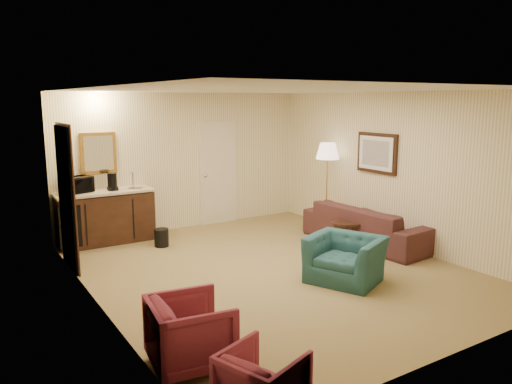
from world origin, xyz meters
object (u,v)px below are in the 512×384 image
(rose_chair_near, at_px, (190,329))
(floor_lamp, at_px, (327,186))
(rose_chair_far, at_px, (262,380))
(waste_bin, at_px, (161,238))
(coffee_maker, at_px, (112,182))
(coffee_table, at_px, (352,234))
(teal_armchair, at_px, (345,251))
(sofa, at_px, (368,218))
(wetbar_cabinet, at_px, (106,217))
(microwave, at_px, (76,183))

(rose_chair_near, bearing_deg, floor_lamp, -45.48)
(rose_chair_far, relative_size, waste_bin, 1.96)
(coffee_maker, bearing_deg, coffee_table, -51.01)
(teal_armchair, bearing_deg, rose_chair_far, -78.21)
(rose_chair_near, height_order, rose_chair_far, rose_chair_near)
(sofa, bearing_deg, coffee_table, 87.34)
(wetbar_cabinet, xyz_separation_m, teal_armchair, (2.26, -3.62, -0.04))
(microwave, height_order, coffee_maker, microwave)
(rose_chair_near, distance_m, floor_lamp, 5.44)
(rose_chair_far, distance_m, waste_bin, 4.92)
(rose_chair_near, distance_m, microwave, 4.69)
(rose_chair_far, bearing_deg, coffee_maker, -24.37)
(sofa, height_order, floor_lamp, floor_lamp)
(teal_armchair, height_order, microwave, microwave)
(wetbar_cabinet, height_order, microwave, microwave)
(coffee_table, relative_size, microwave, 1.65)
(rose_chair_near, bearing_deg, coffee_maker, -0.14)
(waste_bin, height_order, microwave, microwave)
(teal_armchair, xyz_separation_m, rose_chair_near, (-2.76, -0.93, -0.05))
(sofa, height_order, microwave, microwave)
(wetbar_cabinet, xyz_separation_m, floor_lamp, (3.85, -1.32, 0.38))
(wetbar_cabinet, bearing_deg, sofa, -33.09)
(floor_lamp, bearing_deg, coffee_table, -108.93)
(rose_chair_near, relative_size, microwave, 1.51)
(rose_chair_far, bearing_deg, sofa, -73.08)
(microwave, bearing_deg, wetbar_cabinet, -28.88)
(waste_bin, bearing_deg, microwave, 145.61)
(wetbar_cabinet, height_order, teal_armchair, wetbar_cabinet)
(coffee_table, bearing_deg, sofa, 1.62)
(sofa, relative_size, teal_armchair, 2.41)
(wetbar_cabinet, distance_m, coffee_table, 4.26)
(rose_chair_far, height_order, floor_lamp, floor_lamp)
(coffee_table, bearing_deg, rose_chair_near, -152.40)
(microwave, bearing_deg, floor_lamp, -36.79)
(floor_lamp, bearing_deg, microwave, 161.94)
(waste_bin, bearing_deg, floor_lamp, -10.87)
(sofa, xyz_separation_m, microwave, (-4.24, 2.56, 0.63))
(rose_chair_near, distance_m, coffee_table, 4.46)
(sofa, relative_size, coffee_maker, 7.65)
(rose_chair_near, bearing_deg, waste_bin, -9.84)
(coffee_maker, bearing_deg, rose_chair_near, -112.23)
(wetbar_cabinet, xyz_separation_m, microwave, (-0.44, 0.08, 0.63))
(floor_lamp, distance_m, microwave, 4.52)
(sofa, xyz_separation_m, coffee_table, (-0.35, -0.01, -0.22))
(sofa, height_order, rose_chair_far, sofa)
(rose_chair_far, bearing_deg, floor_lamp, -64.33)
(wetbar_cabinet, bearing_deg, microwave, 169.85)
(sofa, bearing_deg, rose_chair_near, 111.48)
(floor_lamp, bearing_deg, sofa, -92.48)
(wetbar_cabinet, relative_size, rose_chair_near, 2.22)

